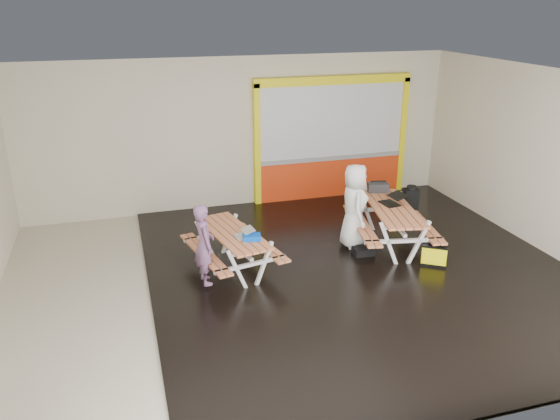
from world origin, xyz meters
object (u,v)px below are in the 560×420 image
object	(u,v)px
person_left	(204,244)
fluke_bag	(434,254)
person_right	(354,206)
toolbox	(378,187)
picnic_table_left	(233,241)
laptop_left	(244,234)
dark_case	(363,251)
picnic_table_right	(392,217)
laptop_right	(392,201)
blue_pouch	(252,237)
backpack	(411,198)

from	to	relation	value
person_left	fluke_bag	distance (m)	4.25
person_right	toolbox	distance (m)	1.14
person_left	toolbox	world-z (taller)	person_left
picnic_table_left	fluke_bag	world-z (taller)	picnic_table_left
person_left	laptop_left	bearing A→B (deg)	-79.84
picnic_table_left	toolbox	bearing A→B (deg)	17.69
person_left	dark_case	size ratio (longest dim) A/B	3.64
picnic_table_right	laptop_right	xyz separation A→B (m)	(0.09, 0.17, 0.27)
picnic_table_left	laptop_right	distance (m)	3.34
picnic_table_left	picnic_table_right	world-z (taller)	picnic_table_right
person_left	person_right	bearing A→B (deg)	-81.30
picnic_table_left	person_left	bearing A→B (deg)	-141.56
person_left	picnic_table_left	bearing A→B (deg)	-57.04
picnic_table_left	dark_case	distance (m)	2.58
blue_pouch	person_right	bearing A→B (deg)	18.24
picnic_table_left	toolbox	world-z (taller)	toolbox
picnic_table_left	backpack	distance (m)	4.01
person_right	backpack	distance (m)	1.51
laptop_left	backpack	distance (m)	3.92
toolbox	fluke_bag	distance (m)	2.07
laptop_left	fluke_bag	distance (m)	3.56
picnic_table_left	person_left	distance (m)	0.77
picnic_table_right	toolbox	world-z (taller)	toolbox
blue_pouch	backpack	size ratio (longest dim) A/B	0.60
laptop_right	blue_pouch	world-z (taller)	laptop_right
laptop_left	laptop_right	world-z (taller)	laptop_right
dark_case	picnic_table_left	bearing A→B (deg)	177.78
person_left	laptop_left	size ratio (longest dim) A/B	3.89
picnic_table_left	person_left	world-z (taller)	person_left
laptop_left	toolbox	size ratio (longest dim) A/B	0.79
laptop_left	laptop_right	size ratio (longest dim) A/B	0.74
person_right	fluke_bag	xyz separation A→B (m)	(1.13, -1.17, -0.66)
person_right	laptop_left	xyz separation A→B (m)	(-2.34, -0.57, -0.08)
laptop_left	dark_case	size ratio (longest dim) A/B	0.94
person_left	backpack	distance (m)	4.67
picnic_table_left	person_right	world-z (taller)	person_right
dark_case	fluke_bag	world-z (taller)	fluke_bag
picnic_table_left	laptop_right	size ratio (longest dim) A/B	4.40
laptop_left	laptop_right	bearing A→B (deg)	10.36
person_right	blue_pouch	xyz separation A→B (m)	(-2.23, -0.74, -0.08)
laptop_left	laptop_right	distance (m)	3.21
picnic_table_right	blue_pouch	xyz separation A→B (m)	(-2.96, -0.57, 0.16)
backpack	dark_case	xyz separation A→B (m)	(-1.41, -0.82, -0.67)
picnic_table_right	fluke_bag	size ratio (longest dim) A/B	4.29
laptop_left	person_left	bearing A→B (deg)	-164.36
picnic_table_right	person_right	bearing A→B (deg)	167.21
backpack	dark_case	bearing A→B (deg)	-149.88
laptop_left	picnic_table_right	bearing A→B (deg)	7.50
person_left	fluke_bag	world-z (taller)	person_left
person_left	backpack	xyz separation A→B (m)	(4.52, 1.18, -0.03)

